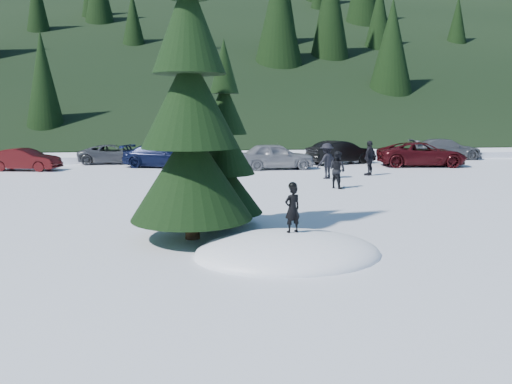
{
  "coord_description": "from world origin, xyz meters",
  "views": [
    {
      "loc": [
        -2.43,
        -11.21,
        3.34
      ],
      "look_at": [
        -0.38,
        2.53,
        1.1
      ],
      "focal_mm": 35.0,
      "sensor_mm": 36.0,
      "label": 1
    }
  ],
  "objects": [
    {
      "name": "adult_1",
      "position": [
        7.37,
        13.88,
        0.92
      ],
      "size": [
        1.09,
        1.07,
        1.84
      ],
      "primitive_type": "imported",
      "rotation": [
        0.0,
        0.0,
        3.91
      ],
      "color": "black",
      "rests_on": "ground"
    },
    {
      "name": "car_6",
      "position": [
        12.27,
        17.76,
        0.74
      ],
      "size": [
        5.65,
        3.21,
        1.49
      ],
      "primitive_type": "imported",
      "rotation": [
        0.0,
        0.0,
        1.43
      ],
      "color": "#3E0B0F",
      "rests_on": "ground"
    },
    {
      "name": "adult_2",
      "position": [
        4.76,
        12.96,
        0.89
      ],
      "size": [
        1.33,
        1.1,
        1.78
      ],
      "primitive_type": "imported",
      "rotation": [
        0.0,
        0.0,
        3.6
      ],
      "color": "black",
      "rests_on": "ground"
    },
    {
      "name": "ground",
      "position": [
        0.0,
        0.0,
        0.0
      ],
      "size": [
        200.0,
        200.0,
        0.0
      ],
      "primitive_type": "plane",
      "color": "white",
      "rests_on": "ground"
    },
    {
      "name": "spruce_short",
      "position": [
        -1.2,
        3.2,
        2.1
      ],
      "size": [
        2.2,
        2.2,
        5.37
      ],
      "color": "black",
      "rests_on": "ground"
    },
    {
      "name": "snow_mound",
      "position": [
        0.0,
        0.0,
        0.0
      ],
      "size": [
        4.48,
        3.52,
        0.96
      ],
      "primitive_type": "ellipsoid",
      "color": "white",
      "rests_on": "ground"
    },
    {
      "name": "adult_0",
      "position": [
        4.31,
        9.8,
        0.82
      ],
      "size": [
        0.94,
        1.0,
        1.64
      ],
      "primitive_type": "imported",
      "rotation": [
        0.0,
        0.0,
        2.11
      ],
      "color": "black",
      "rests_on": "ground"
    },
    {
      "name": "car_5",
      "position": [
        7.73,
        19.81,
        0.74
      ],
      "size": [
        4.77,
        2.83,
        1.49
      ],
      "primitive_type": "imported",
      "rotation": [
        0.0,
        0.0,
        1.87
      ],
      "color": "black",
      "rests_on": "ground"
    },
    {
      "name": "spruce_tall",
      "position": [
        -2.2,
        1.8,
        3.32
      ],
      "size": [
        3.2,
        3.2,
        8.6
      ],
      "color": "black",
      "rests_on": "ground"
    },
    {
      "name": "forest_hillside",
      "position": [
        0.0,
        54.0,
        12.5
      ],
      "size": [
        200.0,
        60.0,
        25.0
      ],
      "primitive_type": null,
      "color": "black",
      "rests_on": "ground"
    },
    {
      "name": "car_7",
      "position": [
        16.18,
        21.93,
        0.72
      ],
      "size": [
        5.18,
        2.71,
        1.43
      ],
      "primitive_type": "imported",
      "rotation": [
        0.0,
        0.0,
        1.43
      ],
      "color": "#52555A",
      "rests_on": "ground"
    },
    {
      "name": "car_2",
      "position": [
        -6.82,
        22.16,
        0.62
      ],
      "size": [
        4.48,
        2.13,
        1.23
      ],
      "primitive_type": "imported",
      "rotation": [
        0.0,
        0.0,
        1.55
      ],
      "color": "#46484D",
      "rests_on": "ground"
    },
    {
      "name": "child_skier",
      "position": [
        0.15,
        0.2,
        1.05
      ],
      "size": [
        0.49,
        0.4,
        1.15
      ],
      "primitive_type": "imported",
      "rotation": [
        0.0,
        0.0,
        3.5
      ],
      "color": "black",
      "rests_on": "snow_mound"
    },
    {
      "name": "car_1",
      "position": [
        -11.32,
        18.85,
        0.64
      ],
      "size": [
        4.06,
        2.14,
        1.27
      ],
      "primitive_type": "imported",
      "rotation": [
        0.0,
        0.0,
        1.35
      ],
      "color": "#3D0B0C",
      "rests_on": "ground"
    },
    {
      "name": "car_4",
      "position": [
        3.0,
        17.51,
        0.77
      ],
      "size": [
        4.54,
        1.87,
        1.54
      ],
      "primitive_type": "imported",
      "rotation": [
        0.0,
        0.0,
        1.58
      ],
      "color": "gray",
      "rests_on": "ground"
    },
    {
      "name": "car_3",
      "position": [
        -3.67,
        19.5,
        0.69
      ],
      "size": [
        5.1,
        3.42,
        1.37
      ],
      "primitive_type": "imported",
      "rotation": [
        0.0,
        0.0,
        1.22
      ],
      "color": "#0E1434",
      "rests_on": "ground"
    }
  ]
}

